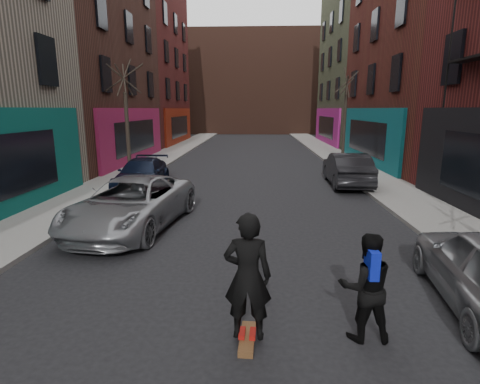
# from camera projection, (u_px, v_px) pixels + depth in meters

# --- Properties ---
(sidewalk_left) EXTENTS (2.50, 84.00, 0.13)m
(sidewalk_left) POSITION_uv_depth(u_px,v_px,m) (177.00, 150.00, 31.43)
(sidewalk_left) COLOR gray
(sidewalk_left) RESTS_ON ground
(sidewalk_right) EXTENTS (2.50, 84.00, 0.13)m
(sidewalk_right) POSITION_uv_depth(u_px,v_px,m) (327.00, 151.00, 30.90)
(sidewalk_right) COLOR gray
(sidewalk_right) RESTS_ON ground
(building_far) EXTENTS (40.00, 10.00, 14.00)m
(building_far) POSITION_uv_depth(u_px,v_px,m) (254.00, 84.00, 55.01)
(building_far) COLOR #47281E
(building_far) RESTS_ON ground
(tree_left_far) EXTENTS (2.00, 2.00, 6.50)m
(tree_left_far) POSITION_uv_depth(u_px,v_px,m) (126.00, 110.00, 19.00)
(tree_left_far) COLOR black
(tree_left_far) RESTS_ON sidewalk_left
(tree_right_far) EXTENTS (2.00, 2.00, 6.80)m
(tree_right_far) POSITION_uv_depth(u_px,v_px,m) (345.00, 108.00, 24.30)
(tree_right_far) COLOR black
(tree_right_far) RESTS_ON sidewalk_right
(parked_left_far) EXTENTS (3.14, 5.59, 1.48)m
(parked_left_far) POSITION_uv_depth(u_px,v_px,m) (132.00, 204.00, 10.96)
(parked_left_far) COLOR gray
(parked_left_far) RESTS_ON ground
(parked_left_end) EXTENTS (2.00, 4.53, 1.29)m
(parked_left_end) POSITION_uv_depth(u_px,v_px,m) (142.00, 174.00, 16.47)
(parked_left_end) COLOR black
(parked_left_end) RESTS_ON ground
(parked_right_end) EXTENTS (1.74, 4.61, 1.50)m
(parked_right_end) POSITION_uv_depth(u_px,v_px,m) (347.00, 169.00, 17.15)
(parked_right_end) COLOR black
(parked_right_end) RESTS_ON ground
(skateboard) EXTENTS (0.26, 0.81, 0.10)m
(skateboard) POSITION_uv_depth(u_px,v_px,m) (247.00, 339.00, 5.67)
(skateboard) COLOR brown
(skateboard) RESTS_ON ground
(skateboarder) EXTENTS (0.73, 0.50, 1.94)m
(skateboarder) POSITION_uv_depth(u_px,v_px,m) (248.00, 276.00, 5.44)
(skateboarder) COLOR black
(skateboarder) RESTS_ON skateboard
(pedestrian) EXTENTS (0.85, 0.67, 1.69)m
(pedestrian) POSITION_uv_depth(u_px,v_px,m) (366.00, 286.00, 5.60)
(pedestrian) COLOR black
(pedestrian) RESTS_ON ground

